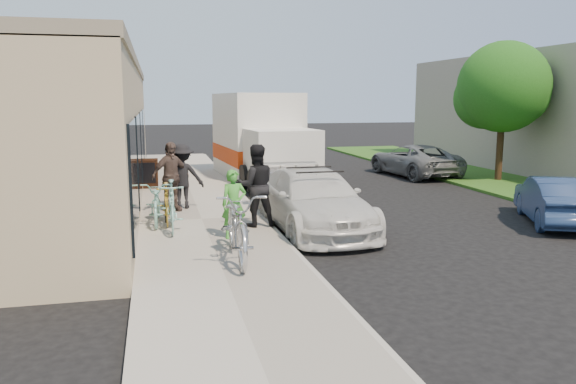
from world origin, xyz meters
TOP-DOWN VIEW (x-y plane):
  - ground at (0.00, 0.00)m, footprint 120.00×120.00m
  - sidewalk at (-2.00, 3.00)m, footprint 3.00×34.00m
  - curb at (-0.45, 3.00)m, footprint 0.12×34.00m
  - storefront at (-5.24, 7.99)m, footprint 3.60×20.00m
  - bike_rack at (-2.80, 3.00)m, footprint 0.19×0.58m
  - sandwich_board at (-3.30, 8.27)m, footprint 0.63×0.64m
  - sedan_white at (0.56, 1.86)m, footprint 2.16×4.98m
  - sedan_silver at (0.57, 5.38)m, footprint 1.64×3.40m
  - moving_truck at (0.85, 10.15)m, footprint 3.07×6.91m
  - far_car_blue at (6.61, 1.09)m, footprint 2.67×3.84m
  - far_car_gray at (7.18, 10.12)m, footprint 2.55×4.77m
  - median_tree at (9.45, 7.77)m, footprint 3.33×3.33m
  - tandem_bike at (-1.63, -0.75)m, footprint 0.94×2.51m
  - woman_rider at (-1.48, 0.87)m, footprint 0.56×0.39m
  - man_standing at (-0.82, 1.92)m, footprint 0.96×0.76m
  - cruiser_bike_a at (-2.74, 1.93)m, footprint 0.57×1.87m
  - cruiser_bike_b at (-3.06, 2.76)m, footprint 0.74×1.98m
  - cruiser_bike_c at (-2.85, 2.69)m, footprint 0.46×1.59m
  - bystander_a at (-2.37, 4.52)m, footprint 1.20×0.77m
  - bystander_b at (-2.69, 4.16)m, footprint 1.17×0.90m

SIDE VIEW (x-z plane):
  - ground at x=0.00m, z-range 0.00..0.00m
  - curb at x=-0.45m, z-range 0.00..0.13m
  - sidewalk at x=-2.00m, z-range 0.00..0.15m
  - sedan_silver at x=0.57m, z-range 0.00..1.12m
  - far_car_blue at x=6.61m, z-range 0.00..1.20m
  - cruiser_bike_c at x=-2.85m, z-range 0.15..1.10m
  - far_car_gray at x=7.18m, z-range 0.00..1.28m
  - sandwich_board at x=-3.30m, z-range 0.16..1.13m
  - bike_rack at x=-2.80m, z-range 0.24..1.07m
  - cruiser_bike_b at x=-3.06m, z-range 0.15..1.18m
  - cruiser_bike_a at x=-2.74m, z-range 0.15..1.27m
  - sedan_white at x=0.56m, z-range -0.02..1.45m
  - tandem_bike at x=-1.63m, z-range 0.15..1.46m
  - woman_rider at x=-1.48m, z-range 0.15..1.62m
  - bystander_a at x=-2.37m, z-range 0.15..1.91m
  - bystander_b at x=-2.69m, z-range 0.15..1.99m
  - man_standing at x=-0.82m, z-range 0.15..2.06m
  - moving_truck at x=0.85m, z-range -0.19..3.12m
  - storefront at x=-5.24m, z-range 0.01..4.24m
  - median_tree at x=9.45m, z-range 0.84..5.94m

